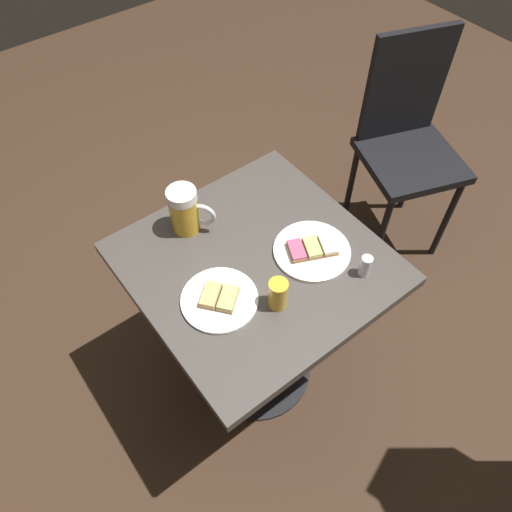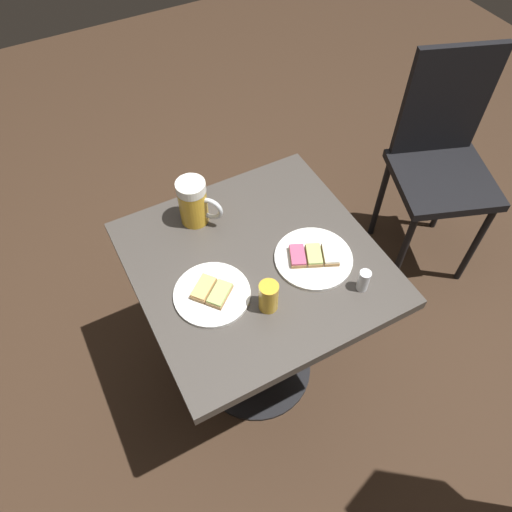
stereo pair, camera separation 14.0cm
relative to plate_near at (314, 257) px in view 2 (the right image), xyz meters
name	(u,v)px [view 2 (the right image)]	position (x,y,z in m)	size (l,w,h in m)	color
ground_plane	(256,368)	(-0.08, -0.15, -0.74)	(6.00, 6.00, 0.00)	#382619
cafe_table	(256,293)	(-0.08, -0.15, -0.18)	(0.69, 0.69, 0.73)	black
plate_near	(314,257)	(0.00, 0.00, 0.00)	(0.23, 0.23, 0.03)	white
plate_far	(212,293)	(-0.03, -0.31, 0.00)	(0.21, 0.21, 0.03)	white
beer_mug	(194,202)	(-0.30, -0.24, 0.07)	(0.12, 0.11, 0.15)	gold
beer_glass_small	(269,297)	(0.08, -0.19, 0.04)	(0.05, 0.05, 0.10)	gold
salt_shaker	(364,280)	(0.15, 0.07, 0.03)	(0.03, 0.03, 0.07)	silver
cafe_chair	(442,154)	(-0.31, 0.82, -0.18)	(0.49, 0.49, 0.97)	black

